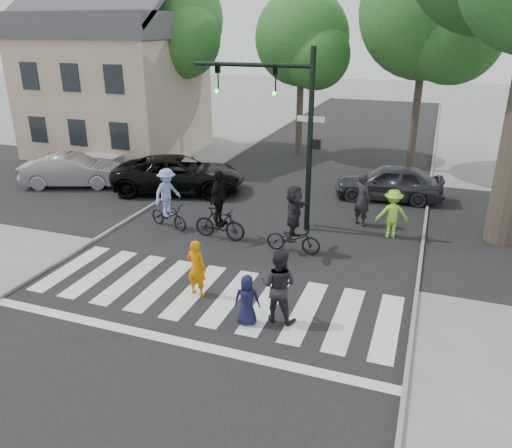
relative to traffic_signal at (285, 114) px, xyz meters
The scene contains 23 objects.
ground 7.33m from the traffic_signal, 93.27° to the right, with size 120.00×120.00×0.00m, color gray.
road_stem 4.09m from the traffic_signal, 106.46° to the right, with size 10.00×70.00×0.01m, color black.
road_cross 4.31m from the traffic_signal, 101.11° to the left, with size 70.00×10.00×0.01m, color black.
curb_left 6.74m from the traffic_signal, 167.50° to the right, with size 0.10×70.00×0.10m, color gray.
curb_right 6.19m from the traffic_signal, 14.31° to the right, with size 0.10×70.00×0.10m, color gray.
crosswalk 6.78m from the traffic_signal, 93.66° to the right, with size 10.00×3.85×0.01m.
traffic_signal is the anchor object (origin of this frame).
bg_tree_0 17.31m from the traffic_signal, 145.17° to the left, with size 5.46×5.20×8.97m.
bg_tree_1 13.26m from the traffic_signal, 134.31° to the left, with size 6.09×5.80×9.80m.
bg_tree_2 10.80m from the traffic_signal, 101.45° to the left, with size 5.04×4.80×8.40m.
bg_tree_3 10.35m from the traffic_signal, 66.46° to the left, with size 6.30×6.00×10.20m.
house 14.17m from the traffic_signal, 146.70° to the left, with size 8.40×8.10×8.82m.
pedestrian_woman 6.23m from the traffic_signal, 97.56° to the right, with size 0.56×0.37×1.54m, color #D07403.
pedestrian_child 7.07m from the traffic_signal, 80.79° to the right, with size 0.61×0.40×1.25m, color #131638.
pedestrian_adult 6.71m from the traffic_signal, 74.15° to the right, with size 0.89×0.69×1.84m, color black.
cyclist_left 4.97m from the traffic_signal, 158.65° to the right, with size 1.77×1.22×2.12m.
cyclist_mid 3.80m from the traffic_signal, 133.37° to the right, with size 1.79×1.09×2.32m.
cyclist_right 3.63m from the traffic_signal, 64.64° to the right, with size 1.71×1.59×2.16m.
car_suv 6.58m from the traffic_signal, 156.44° to the left, with size 2.51×5.44×1.51m, color black.
car_silver 10.63m from the traffic_signal, behind, with size 1.49×4.28×1.41m, color #9B9A9F.
car_grey 6.18m from the traffic_signal, 53.84° to the left, with size 1.70×4.23×1.44m, color #323437.
bystander_hivis 4.77m from the traffic_signal, ahead, with size 1.07×0.61×1.65m, color #9AF637.
bystander_dark 4.02m from the traffic_signal, 22.60° to the left, with size 0.70×0.46×1.92m, color black.
Camera 1 is at (4.99, -9.42, 6.54)m, focal length 35.00 mm.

